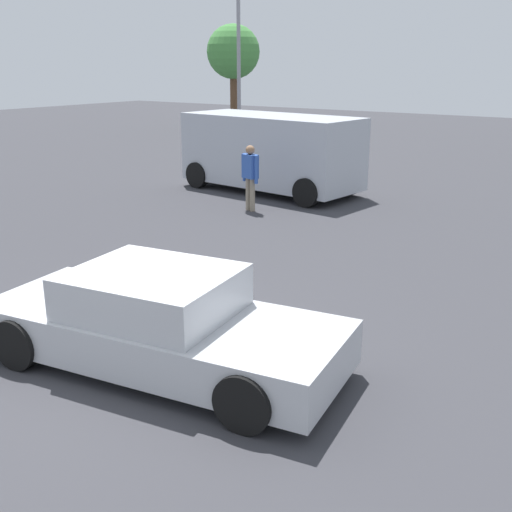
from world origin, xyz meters
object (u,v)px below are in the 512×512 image
object	(u,v)px
sedan_foreground	(160,323)
light_post_near	(239,40)
van_white	(271,151)
pedestrian	(250,172)

from	to	relation	value
sedan_foreground	light_post_near	size ratio (longest dim) A/B	0.73
sedan_foreground	van_white	distance (m)	10.95
sedan_foreground	light_post_near	bearing A→B (deg)	114.32
van_white	pedestrian	size ratio (longest dim) A/B	3.30
sedan_foreground	pedestrian	bearing A→B (deg)	109.08
pedestrian	light_post_near	bearing A→B (deg)	55.21
sedan_foreground	light_post_near	world-z (taller)	light_post_near
sedan_foreground	van_white	size ratio (longest dim) A/B	0.87
sedan_foreground	pedestrian	distance (m)	8.44
sedan_foreground	pedestrian	size ratio (longest dim) A/B	2.87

